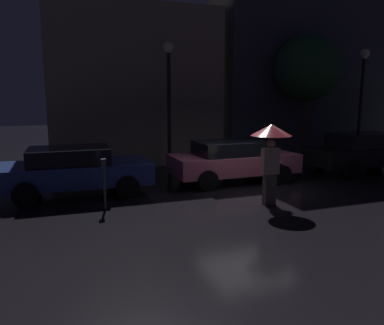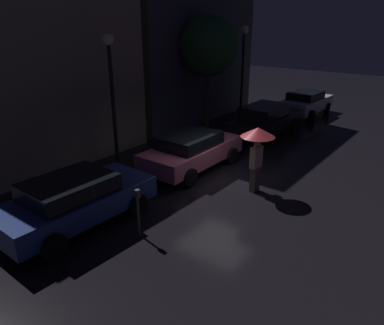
% 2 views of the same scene
% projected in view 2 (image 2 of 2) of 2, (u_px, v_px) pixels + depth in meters
% --- Properties ---
extents(ground_plane, '(60.00, 60.00, 0.00)m').
position_uv_depth(ground_plane, '(221.00, 181.00, 12.95)').
color(ground_plane, black).
extents(building_facade_left, '(7.07, 3.00, 6.47)m').
position_uv_depth(building_facade_left, '(48.00, 76.00, 13.96)').
color(building_facade_left, gray).
rests_on(building_facade_left, ground).
extents(building_facade_right, '(8.79, 3.00, 8.87)m').
position_uv_depth(building_facade_right, '(186.00, 35.00, 19.69)').
color(building_facade_right, '#3D3D47').
rests_on(building_facade_right, ground).
extents(parked_car_blue, '(4.34, 2.04, 1.40)m').
position_uv_depth(parked_car_blue, '(75.00, 200.00, 9.97)').
color(parked_car_blue, navy).
rests_on(parked_car_blue, ground).
extents(parked_car_pink, '(4.24, 2.01, 1.38)m').
position_uv_depth(parked_car_pink, '(192.00, 150.00, 13.72)').
color(parked_car_pink, '#DB6684').
rests_on(parked_car_pink, ground).
extents(parked_car_black, '(4.51, 1.94, 1.49)m').
position_uv_depth(parked_car_black, '(265.00, 120.00, 17.61)').
color(parked_car_black, black).
rests_on(parked_car_black, ground).
extents(parked_car_white, '(4.00, 1.89, 1.37)m').
position_uv_depth(parked_car_white, '(306.00, 102.00, 21.41)').
color(parked_car_white, silver).
rests_on(parked_car_white, ground).
extents(pedestrian_with_umbrella, '(1.07, 1.07, 2.14)m').
position_uv_depth(pedestrian_with_umbrella, '(257.00, 142.00, 11.60)').
color(pedestrian_with_umbrella, '#66564C').
rests_on(pedestrian_with_umbrella, ground).
extents(parking_meter, '(0.12, 0.10, 1.30)m').
position_uv_depth(parking_meter, '(138.00, 208.00, 9.44)').
color(parking_meter, '#4C5154').
rests_on(parking_meter, ground).
extents(street_lamp_near, '(0.40, 0.40, 4.80)m').
position_uv_depth(street_lamp_near, '(111.00, 81.00, 13.04)').
color(street_lamp_near, black).
rests_on(street_lamp_near, ground).
extents(street_lamp_far, '(0.43, 0.43, 4.92)m').
position_uv_depth(street_lamp_far, '(243.00, 55.00, 19.63)').
color(street_lamp_far, black).
rests_on(street_lamp_far, ground).
extents(street_tree, '(2.82, 2.82, 5.43)m').
position_uv_depth(street_tree, '(208.00, 46.00, 17.54)').
color(street_tree, '#473323').
rests_on(street_tree, ground).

